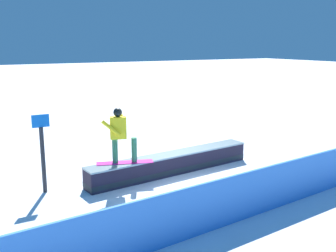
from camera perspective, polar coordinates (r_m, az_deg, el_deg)
ground_plane at (r=11.00m, az=0.57°, el=-6.80°), size 120.00×120.00×0.00m
grind_box at (r=10.92m, az=0.57°, el=-5.55°), size 5.07×1.05×0.56m
snowboarder at (r=9.88m, az=-6.98°, el=-1.10°), size 1.45×0.75×1.41m
safety_fence at (r=8.37m, az=11.88°, el=-9.61°), size 13.21×1.33×1.00m
trail_marker at (r=9.80m, az=-17.71°, el=-3.50°), size 0.40×0.10×1.91m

